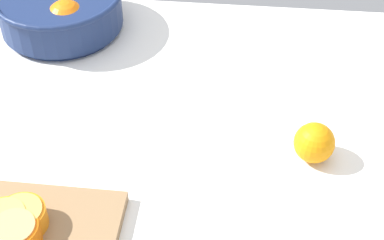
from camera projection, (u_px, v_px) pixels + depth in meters
The scene contains 7 objects.
ground_plane at pixel (188, 174), 97.73cm from camera, with size 147.18×102.84×3.00cm, color white.
fruit_bowl at pixel (60, 9), 123.10cm from camera, with size 27.17×27.17×10.85cm.
cutting_board at pixel (28, 238), 85.25cm from camera, with size 26.08×19.10×1.86cm, color olive.
orange_half_0 at pixel (6, 222), 83.86cm from camera, with size 6.99×6.99×3.82cm.
orange_half_1 at pixel (22, 217), 84.59cm from camera, with size 7.14×7.14×3.65cm.
orange_half_2 at pixel (15, 234), 82.29cm from camera, with size 7.07×7.07×3.90cm.
loose_orange_0 at pixel (314, 143), 96.16cm from camera, with size 6.86×6.86×6.86cm, color orange.
Camera 1 is at (7.25, -65.07, 71.62)cm, focal length 54.45 mm.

